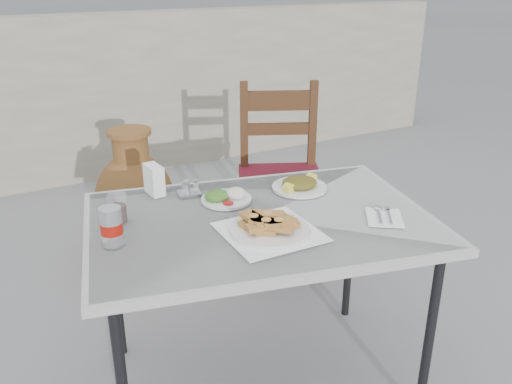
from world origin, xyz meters
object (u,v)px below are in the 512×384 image
salad_chopped_plate (300,184)px  condiment_caddy (189,190)px  napkin_holder (154,180)px  terracotta_urn (136,202)px  salad_rice_plate (226,196)px  chair (280,175)px  cola_glass (118,210)px  pide_plate (270,225)px  cafe_table (260,230)px  soda_can (111,226)px

salad_chopped_plate → condiment_caddy: (-0.40, 0.15, 0.00)m
napkin_holder → terracotta_urn: size_ratio=0.15×
salad_rice_plate → chair: 0.88m
napkin_holder → chair: (0.81, 0.42, -0.27)m
salad_rice_plate → cola_glass: bearing=177.5°
pide_plate → salad_rice_plate: bearing=92.7°
cafe_table → salad_rice_plate: (-0.04, 0.18, 0.07)m
chair → soda_can: bearing=-119.9°
salad_chopped_plate → cola_glass: size_ratio=2.24×
cola_glass → chair: chair is taller
napkin_holder → cafe_table: bearing=-61.3°
cafe_table → condiment_caddy: 0.34m
pide_plate → cola_glass: cola_glass is taller
cafe_table → cola_glass: bearing=155.2°
napkin_holder → condiment_caddy: (0.11, -0.07, -0.04)m
cafe_table → soda_can: size_ratio=10.67×
soda_can → condiment_caddy: (0.36, 0.26, -0.04)m
cafe_table → salad_chopped_plate: 0.31m
salad_rice_plate → salad_chopped_plate: 0.30m
terracotta_urn → salad_rice_plate: bearing=-85.4°
cafe_table → condiment_caddy: condiment_caddy is taller
pide_plate → terracotta_urn: (-0.09, 1.26, -0.39)m
cola_glass → chair: bearing=30.6°
condiment_caddy → chair: 0.88m
cafe_table → terracotta_urn: 1.20m
condiment_caddy → cola_glass: bearing=-161.2°
terracotta_urn → condiment_caddy: bearing=-91.2°
salad_chopped_plate → terracotta_urn: (-0.38, 1.00, -0.38)m
napkin_holder → condiment_caddy: bearing=-37.5°
cola_glass → napkin_holder: napkin_holder is taller
cola_glass → chair: (0.99, 0.59, -0.25)m
salad_chopped_plate → cafe_table: bearing=-149.4°
cola_glass → chair: 1.18m
salad_chopped_plate → condiment_caddy: bearing=159.3°
salad_chopped_plate → terracotta_urn: 1.13m
condiment_caddy → soda_can: bearing=-144.3°
soda_can → terracotta_urn: 1.24m
cola_glass → condiment_caddy: (0.30, 0.10, -0.02)m
terracotta_urn → salad_chopped_plate: bearing=-69.2°
cola_glass → terracotta_urn: cola_glass is taller
cafe_table → napkin_holder: bearing=123.7°
chair → salad_rice_plate: bearing=-109.9°
chair → terracotta_urn: size_ratio=1.29×
soda_can → chair: (1.05, 0.74, -0.28)m
condiment_caddy → napkin_holder: bearing=147.5°
pide_plate → salad_chopped_plate: 0.39m
salad_chopped_plate → cola_glass: cola_glass is taller
pide_plate → condiment_caddy: 0.43m
salad_rice_plate → terracotta_urn: (-0.08, 0.97, -0.38)m
salad_chopped_plate → napkin_holder: (-0.51, 0.22, 0.04)m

